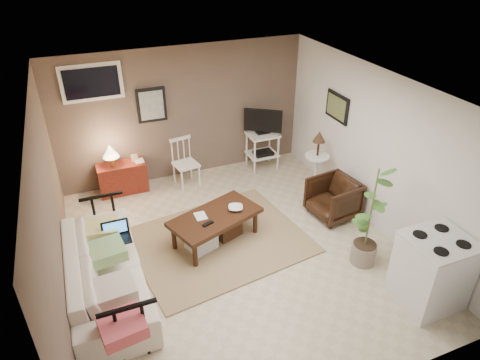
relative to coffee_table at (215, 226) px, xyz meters
name	(u,v)px	position (x,y,z in m)	size (l,w,h in m)	color
floor	(235,251)	(0.19, -0.31, -0.28)	(5.00, 5.00, 0.00)	#C1B293
art_back	(152,105)	(-0.36, 2.16, 1.17)	(0.50, 0.03, 0.60)	black
art_right	(337,107)	(2.42, 0.74, 1.24)	(0.03, 0.60, 0.45)	black
window	(92,83)	(-1.26, 2.16, 1.67)	(0.96, 0.03, 0.60)	silver
rug	(219,241)	(0.05, -0.03, -0.27)	(2.46, 1.97, 0.02)	#9C855B
coffee_table	(215,226)	(0.00, 0.00, 0.00)	(1.46, 1.08, 0.50)	#391D0F
sofa	(104,264)	(-1.61, -0.45, 0.17)	(2.30, 0.67, 0.90)	white
sofa_pillows	(110,270)	(-1.55, -0.71, 0.27)	(0.44, 2.18, 0.15)	beige
sofa_end_rails	(116,265)	(-1.47, -0.45, 0.11)	(0.62, 2.29, 0.77)	black
laptop	(116,233)	(-1.39, -0.05, 0.30)	(0.35, 0.26, 0.24)	black
red_console	(122,175)	(-1.04, 1.95, 0.05)	(0.82, 0.36, 0.95)	maroon
spindle_chair	(186,164)	(0.06, 1.77, 0.13)	(0.46, 0.46, 0.88)	silver
tv_stand	(263,138)	(1.61, 1.84, 0.35)	(0.63, 0.46, 1.19)	silver
side_table	(317,154)	(2.13, 0.73, 0.43)	(0.43, 0.43, 1.14)	silver
armchair	(334,197)	(1.98, -0.07, 0.07)	(0.68, 0.64, 0.70)	black
potted_plant	(371,214)	(1.76, -1.20, 0.53)	(0.38, 0.38, 1.51)	gray
stove	(432,271)	(2.05, -2.10, 0.20)	(0.74, 0.69, 0.97)	silver
bowl	(236,203)	(0.34, 0.03, 0.30)	(0.21, 0.05, 0.21)	#391D0F
book_table	(195,212)	(-0.28, 0.05, 0.30)	(0.16, 0.02, 0.22)	#391D0F
book_console	(134,157)	(-0.79, 1.93, 0.37)	(0.15, 0.02, 0.20)	#391D0F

